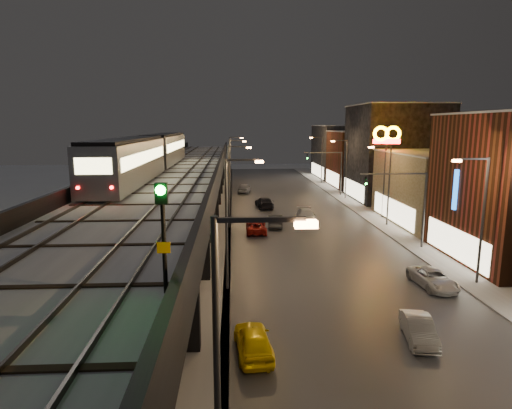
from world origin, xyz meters
name	(u,v)px	position (x,y,z in m)	size (l,w,h in m)	color
road_surface	(298,219)	(7.50, 35.00, 0.03)	(17.00, 120.00, 0.06)	#46474D
sidewalk_right	(379,218)	(17.50, 35.00, 0.07)	(4.00, 120.00, 0.14)	#9FA1A8
under_viaduct_pavement	(185,220)	(-6.00, 35.00, 0.03)	(11.00, 120.00, 0.06)	#9FA1A8
elevated_viaduct	(180,177)	(-6.00, 31.84, 5.62)	(9.00, 100.00, 6.30)	black
viaduct_trackbed	(180,169)	(-6.01, 31.97, 6.39)	(8.40, 100.00, 0.32)	#B2B7C1
viaduct_parapet_streetside	(220,165)	(-1.65, 32.00, 6.85)	(0.30, 100.00, 1.10)	black
viaduct_parapet_far	(139,165)	(-10.35, 32.00, 6.85)	(0.30, 100.00, 1.10)	black
building_c	(446,188)	(23.99, 32.00, 4.08)	(12.20, 15.20, 8.16)	#74694E
building_d	(395,153)	(23.99, 48.00, 7.08)	(12.20, 13.20, 14.16)	black
building_e	(365,159)	(23.99, 62.00, 5.08)	(12.20, 12.20, 10.16)	maroon
building_f	(346,152)	(23.99, 76.00, 5.58)	(12.20, 16.20, 11.16)	#27272B
streetlight_left_0	(228,361)	(-0.43, -5.00, 5.24)	(2.57, 0.28, 9.00)	#38383A
streetlight_left_1	(230,215)	(-0.43, 13.00, 5.24)	(2.57, 0.28, 9.00)	#38383A
streetlight_right_1	(480,212)	(16.73, 13.00, 5.24)	(2.56, 0.28, 9.00)	#38383A
streetlight_left_2	(231,181)	(-0.43, 31.00, 5.24)	(2.57, 0.28, 9.00)	#38383A
streetlight_right_2	(387,180)	(16.73, 31.00, 5.24)	(2.56, 0.28, 9.00)	#38383A
streetlight_left_3	(231,165)	(-0.43, 49.00, 5.24)	(2.57, 0.28, 9.00)	#38383A
streetlight_right_3	(345,165)	(16.73, 49.00, 5.24)	(2.56, 0.28, 9.00)	#38383A
streetlight_left_4	(232,157)	(-0.43, 67.00, 5.24)	(2.57, 0.28, 9.00)	#38383A
streetlight_right_4	(321,156)	(16.73, 67.00, 5.24)	(2.56, 0.28, 9.00)	#38383A
traffic_light_rig_a	(412,200)	(15.84, 22.00, 4.50)	(6.10, 0.34, 7.00)	#38383A
traffic_light_rig_b	(334,168)	(15.84, 52.00, 4.50)	(6.10, 0.34, 7.00)	#38383A
subway_train	(151,153)	(-8.50, 28.82, 8.37)	(2.94, 36.15, 3.51)	gray
rail_signal	(162,216)	(-2.10, -3.89, 8.78)	(0.35, 0.43, 3.04)	black
car_taxi	(253,341)	(0.68, 4.37, 0.71)	(1.68, 4.17, 1.42)	#FFD800
car_near_white	(275,221)	(4.41, 31.06, 0.72)	(1.52, 4.34, 1.43)	#3B3D41
car_mid_silver	(256,227)	(2.15, 28.45, 0.62)	(2.06, 4.47, 1.24)	maroon
car_mid_dark	(264,203)	(4.00, 42.01, 0.73)	(2.05, 5.05, 1.46)	black
car_far_white	(244,188)	(1.69, 55.77, 0.76)	(1.79, 4.46, 1.52)	#9398A8
car_onc_silver	(419,330)	(9.34, 5.21, 0.62)	(1.32, 3.79, 1.25)	#97989B
car_onc_dark	(433,279)	(13.55, 12.52, 0.62)	(2.04, 4.43, 1.23)	silver
car_onc_white	(306,216)	(8.25, 33.27, 0.71)	(2.00, 4.92, 1.43)	silver
sign_mcdonalds	(387,142)	(18.00, 35.23, 9.14)	(3.29, 0.79, 11.06)	#38383A
sign_carwash	(462,197)	(18.50, 18.62, 5.31)	(1.47, 0.35, 7.60)	#38383A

